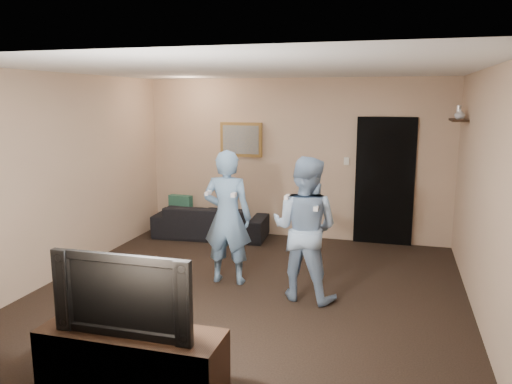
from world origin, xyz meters
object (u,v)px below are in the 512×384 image
(television, at_px, (129,291))
(wii_player_left, at_px, (227,217))
(tv_console, at_px, (132,362))
(wii_player_right, at_px, (305,229))
(sofa, at_px, (211,221))

(television, xyz_separation_m, wii_player_left, (-0.06, 2.47, -0.00))
(tv_console, height_order, wii_player_right, wii_player_right)
(tv_console, bearing_deg, television, 0.00)
(television, bearing_deg, wii_player_left, 91.18)
(wii_player_right, bearing_deg, television, -112.94)
(sofa, height_order, wii_player_left, wii_player_left)
(tv_console, relative_size, wii_player_left, 0.88)
(tv_console, bearing_deg, sofa, 102.78)
(sofa, xyz_separation_m, wii_player_left, (0.95, -1.87, 0.56))
(sofa, distance_m, television, 4.49)
(tv_console, relative_size, television, 1.30)
(sofa, bearing_deg, wii_player_left, 112.96)
(sofa, relative_size, wii_player_right, 1.12)
(tv_console, bearing_deg, wii_player_left, 91.18)
(tv_console, distance_m, wii_player_left, 2.54)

